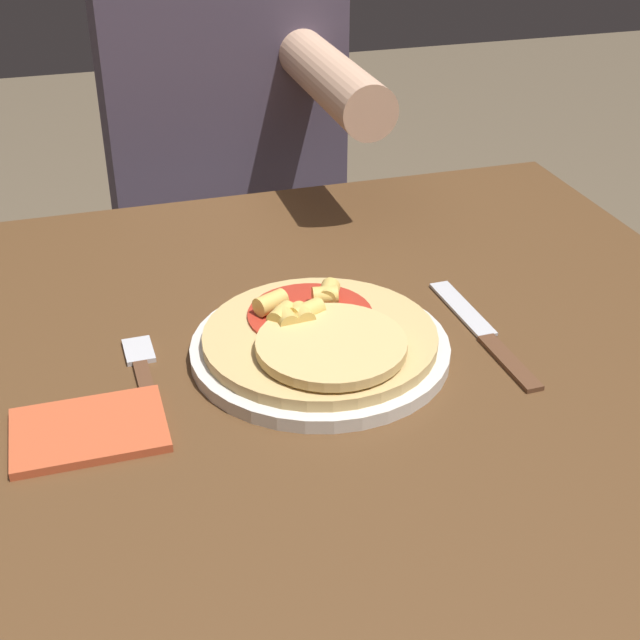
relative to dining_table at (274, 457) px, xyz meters
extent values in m
cube|color=brown|center=(0.00, 0.00, 0.10)|extent=(1.04, 0.85, 0.03)
cylinder|color=brown|center=(0.46, 0.37, -0.27)|extent=(0.06, 0.06, 0.71)
cylinder|color=silver|center=(0.05, 0.00, 0.12)|extent=(0.26, 0.26, 0.01)
cylinder|color=tan|center=(0.05, 0.00, 0.14)|extent=(0.23, 0.23, 0.01)
cylinder|color=#B22D1E|center=(0.05, 0.03, 0.15)|extent=(0.13, 0.13, 0.00)
cylinder|color=#DDB771|center=(0.05, -0.04, 0.15)|extent=(0.14, 0.14, 0.01)
cylinder|color=#E5BC5B|center=(0.04, 0.02, 0.16)|extent=(0.04, 0.03, 0.02)
cylinder|color=#E5BC5B|center=(0.02, 0.01, 0.16)|extent=(0.02, 0.03, 0.02)
cylinder|color=#E5BC5B|center=(0.07, 0.05, 0.16)|extent=(0.03, 0.04, 0.02)
cylinder|color=#E5BC5B|center=(0.04, 0.02, 0.16)|extent=(0.02, 0.03, 0.02)
cylinder|color=#E5BC5B|center=(0.01, 0.05, 0.16)|extent=(0.04, 0.03, 0.02)
cylinder|color=#E5BC5B|center=(0.07, 0.05, 0.16)|extent=(0.03, 0.02, 0.02)
cylinder|color=#E5BC5B|center=(0.02, 0.02, 0.16)|extent=(0.03, 0.03, 0.02)
cube|color=brown|center=(-0.12, -0.03, 0.12)|extent=(0.02, 0.13, 0.00)
cube|color=silver|center=(-0.12, 0.06, 0.12)|extent=(0.03, 0.05, 0.00)
cube|color=brown|center=(0.22, -0.07, 0.12)|extent=(0.02, 0.10, 0.00)
cube|color=silver|center=(0.22, 0.04, 0.12)|extent=(0.03, 0.12, 0.00)
cube|color=#C6512D|center=(-0.18, -0.06, 0.12)|extent=(0.13, 0.09, 0.01)
cylinder|color=#2D2D38|center=(0.00, 0.66, -0.38)|extent=(0.11, 0.11, 0.49)
cylinder|color=#2D2D38|center=(0.16, 0.66, -0.38)|extent=(0.11, 0.11, 0.49)
cube|color=#4C4256|center=(0.08, 0.66, 0.14)|extent=(0.36, 0.22, 0.55)
cylinder|color=tan|center=(0.19, 0.40, 0.27)|extent=(0.07, 0.30, 0.07)
camera|label=1|loc=(-0.16, -0.71, 0.60)|focal=50.00mm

